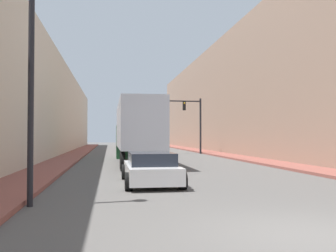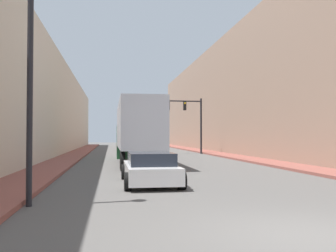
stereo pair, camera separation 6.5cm
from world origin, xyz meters
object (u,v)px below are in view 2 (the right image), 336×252
(traffic_signal_gantry, at_px, (182,114))
(street_lamp, at_px, (30,38))
(semi_truck, at_px, (136,130))
(sedan_car, at_px, (150,168))

(traffic_signal_gantry, distance_m, street_lamp, 29.43)
(semi_truck, height_order, street_lamp, street_lamp)
(semi_truck, relative_size, traffic_signal_gantry, 1.97)
(semi_truck, bearing_deg, street_lamp, -104.27)
(semi_truck, distance_m, sedan_car, 11.27)
(sedan_car, xyz_separation_m, traffic_signal_gantry, (5.85, 23.68, 3.60))
(semi_truck, bearing_deg, traffic_signal_gantry, 65.74)
(semi_truck, xyz_separation_m, traffic_signal_gantry, (5.65, 12.53, 1.92))
(traffic_signal_gantry, xyz_separation_m, street_lamp, (-9.54, -27.84, 0.31))
(street_lamp, bearing_deg, sedan_car, 48.43)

